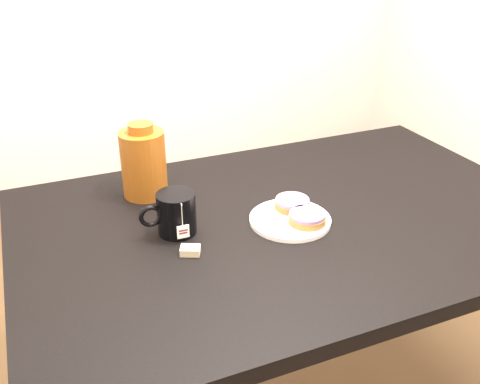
# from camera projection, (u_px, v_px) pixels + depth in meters

# --- Properties ---
(table) EXTENTS (1.40, 0.90, 0.75)m
(table) POSITION_uv_depth(u_px,v_px,m) (289.00, 242.00, 1.43)
(table) COLOR black
(table) RESTS_ON ground_plane
(plate) EXTENTS (0.21, 0.21, 0.02)m
(plate) POSITION_uv_depth(u_px,v_px,m) (290.00, 219.00, 1.36)
(plate) COLOR white
(plate) RESTS_ON table
(bagel_back) EXTENTS (0.12, 0.12, 0.03)m
(bagel_back) POSITION_uv_depth(u_px,v_px,m) (292.00, 203.00, 1.40)
(bagel_back) COLOR brown
(bagel_back) RESTS_ON plate
(bagel_front) EXTENTS (0.13, 0.13, 0.03)m
(bagel_front) POSITION_uv_depth(u_px,v_px,m) (307.00, 218.00, 1.33)
(bagel_front) COLOR brown
(bagel_front) RESTS_ON plate
(mug) EXTENTS (0.14, 0.10, 0.11)m
(mug) POSITION_uv_depth(u_px,v_px,m) (176.00, 213.00, 1.30)
(mug) COLOR black
(mug) RESTS_ON table
(teabag_pouch) EXTENTS (0.05, 0.05, 0.02)m
(teabag_pouch) POSITION_uv_depth(u_px,v_px,m) (190.00, 250.00, 1.23)
(teabag_pouch) COLOR #C6B793
(teabag_pouch) RESTS_ON table
(bagel_package) EXTENTS (0.14, 0.14, 0.21)m
(bagel_package) POSITION_uv_depth(u_px,v_px,m) (144.00, 163.00, 1.46)
(bagel_package) COLOR #642F0D
(bagel_package) RESTS_ON table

